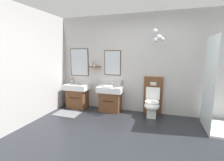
# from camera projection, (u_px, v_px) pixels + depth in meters

# --- Properties ---
(ground_plane) EXTENTS (6.26, 5.18, 0.10)m
(ground_plane) POSITION_uv_depth(u_px,v_px,m) (129.00, 153.00, 2.65)
(ground_plane) COLOR #23262B
(ground_plane) RESTS_ON ground
(wall_back) EXTENTS (5.06, 0.60, 2.63)m
(wall_back) POSITION_uv_depth(u_px,v_px,m) (144.00, 64.00, 4.23)
(wall_back) COLOR #B7B5B2
(wall_back) RESTS_ON ground
(wall_left) EXTENTS (0.12, 3.98, 2.63)m
(wall_left) POSITION_uv_depth(u_px,v_px,m) (8.00, 68.00, 3.16)
(wall_left) COLOR #B7B5B2
(wall_left) RESTS_ON ground
(bath_mat) EXTENTS (0.68, 0.44, 0.01)m
(bath_mat) POSITION_uv_depth(u_px,v_px,m) (67.00, 114.00, 4.24)
(bath_mat) COLOR slate
(bath_mat) RESTS_ON ground
(vanity_sink_left) EXTENTS (0.69, 0.47, 0.70)m
(vanity_sink_left) POSITION_uv_depth(u_px,v_px,m) (77.00, 95.00, 4.72)
(vanity_sink_left) COLOR brown
(vanity_sink_left) RESTS_ON ground
(tap_on_left_sink) EXTENTS (0.03, 0.13, 0.11)m
(tap_on_left_sink) POSITION_uv_depth(u_px,v_px,m) (80.00, 81.00, 4.81)
(tap_on_left_sink) COLOR silver
(tap_on_left_sink) RESTS_ON vanity_sink_left
(vanity_sink_right) EXTENTS (0.69, 0.47, 0.70)m
(vanity_sink_right) POSITION_uv_depth(u_px,v_px,m) (110.00, 98.00, 4.41)
(vanity_sink_right) COLOR brown
(vanity_sink_right) RESTS_ON ground
(tap_on_right_sink) EXTENTS (0.03, 0.13, 0.11)m
(tap_on_right_sink) POSITION_uv_depth(u_px,v_px,m) (112.00, 83.00, 4.50)
(tap_on_right_sink) COLOR silver
(tap_on_right_sink) RESTS_ON vanity_sink_right
(toilet) EXTENTS (0.48, 0.63, 1.00)m
(toilet) POSITION_uv_depth(u_px,v_px,m) (152.00, 102.00, 4.06)
(toilet) COLOR brown
(toilet) RESTS_ON ground
(toothbrush_cup) EXTENTS (0.07, 0.07, 0.21)m
(toothbrush_cup) POSITION_uv_depth(u_px,v_px,m) (72.00, 81.00, 4.88)
(toothbrush_cup) COLOR silver
(toothbrush_cup) RESTS_ON vanity_sink_left
(soap_dispenser) EXTENTS (0.06, 0.06, 0.19)m
(soap_dispenser) POSITION_uv_depth(u_px,v_px,m) (122.00, 83.00, 4.41)
(soap_dispenser) COLOR gray
(soap_dispenser) RESTS_ON vanity_sink_right
(folded_hand_towel) EXTENTS (0.22, 0.16, 0.04)m
(folded_hand_towel) POSITION_uv_depth(u_px,v_px,m) (107.00, 87.00, 4.24)
(folded_hand_towel) COLOR white
(folded_hand_towel) RESTS_ON vanity_sink_right
(shower_tray) EXTENTS (1.04, 0.86, 1.95)m
(shower_tray) POSITION_uv_depth(u_px,v_px,m) (223.00, 113.00, 3.27)
(shower_tray) COLOR white
(shower_tray) RESTS_ON ground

